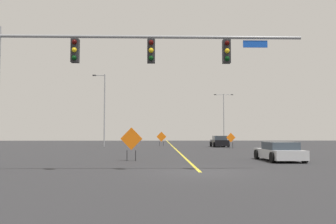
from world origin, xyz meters
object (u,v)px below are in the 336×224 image
object	(u,v)px
traffic_signal_assembly	(112,60)
construction_sign_median_near	(231,139)
street_lamp_near_left	(104,107)
construction_sign_median_far	(161,137)
construction_sign_right_shoulder	(131,140)
car_silver_distant	(279,152)
car_black_passing	(219,142)
street_lamp_mid_right	(224,114)

from	to	relation	value
traffic_signal_assembly	construction_sign_median_near	xyz separation A→B (m)	(10.29, 25.16, -3.83)
street_lamp_near_left	construction_sign_median_near	xyz separation A→B (m)	(15.44, -6.09, -4.02)
construction_sign_median_far	construction_sign_right_shoulder	bearing A→B (deg)	-94.39
traffic_signal_assembly	car_silver_distant	xyz separation A→B (m)	(9.56, 6.44, -4.40)
car_black_passing	street_lamp_near_left	bearing A→B (deg)	175.33
car_silver_distant	traffic_signal_assembly	bearing A→B (deg)	-146.01
traffic_signal_assembly	street_lamp_mid_right	world-z (taller)	street_lamp_mid_right
construction_sign_right_shoulder	construction_sign_median_near	distance (m)	20.96
construction_sign_median_far	car_black_passing	size ratio (longest dim) A/B	0.47
construction_sign_median_near	car_silver_distant	world-z (taller)	construction_sign_median_near
car_black_passing	traffic_signal_assembly	bearing A→B (deg)	-108.07
traffic_signal_assembly	car_black_passing	size ratio (longest dim) A/B	3.26
construction_sign_median_far	car_silver_distant	bearing A→B (deg)	-75.07
traffic_signal_assembly	street_lamp_mid_right	xyz separation A→B (m)	(14.61, 53.47, 0.53)
street_lamp_near_left	car_black_passing	xyz separation A→B (m)	(14.95, -1.22, -4.49)
street_lamp_mid_right	car_black_passing	size ratio (longest dim) A/B	2.26
street_lamp_mid_right	construction_sign_median_far	bearing A→B (deg)	-121.14
car_silver_distant	car_black_passing	world-z (taller)	car_black_passing
traffic_signal_assembly	street_lamp_near_left	size ratio (longest dim) A/B	1.43
street_lamp_mid_right	car_black_passing	bearing A→B (deg)	-101.61
construction_sign_median_far	construction_sign_right_shoulder	size ratio (longest dim) A/B	0.94
street_lamp_mid_right	car_silver_distant	bearing A→B (deg)	-96.14
street_lamp_near_left	street_lamp_mid_right	bearing A→B (deg)	48.33
construction_sign_median_near	construction_sign_median_far	bearing A→B (deg)	134.21
construction_sign_median_near	street_lamp_mid_right	bearing A→B (deg)	81.31
traffic_signal_assembly	street_lamp_near_left	bearing A→B (deg)	99.37
construction_sign_right_shoulder	construction_sign_median_near	size ratio (longest dim) A/B	1.16
car_silver_distant	car_black_passing	size ratio (longest dim) A/B	1.06
construction_sign_median_near	construction_sign_right_shoulder	bearing A→B (deg)	-118.26
street_lamp_mid_right	construction_sign_median_near	bearing A→B (deg)	-98.69
construction_sign_median_near	street_lamp_near_left	bearing A→B (deg)	158.47
construction_sign_median_far	construction_sign_median_near	size ratio (longest dim) A/B	1.09
traffic_signal_assembly	street_lamp_near_left	xyz separation A→B (m)	(-5.16, 31.25, 0.19)
traffic_signal_assembly	street_lamp_mid_right	distance (m)	55.43
traffic_signal_assembly	car_black_passing	world-z (taller)	traffic_signal_assembly
car_silver_distant	construction_sign_median_far	bearing A→B (deg)	104.93
street_lamp_mid_right	construction_sign_median_near	size ratio (longest dim) A/B	5.25
construction_sign_median_far	construction_sign_right_shoulder	distance (m)	26.64
traffic_signal_assembly	car_silver_distant	bearing A→B (deg)	33.99
construction_sign_median_near	car_silver_distant	xyz separation A→B (m)	(-0.73, -18.71, -0.57)
traffic_signal_assembly	car_silver_distant	distance (m)	12.34
construction_sign_median_far	construction_sign_median_near	distance (m)	11.31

